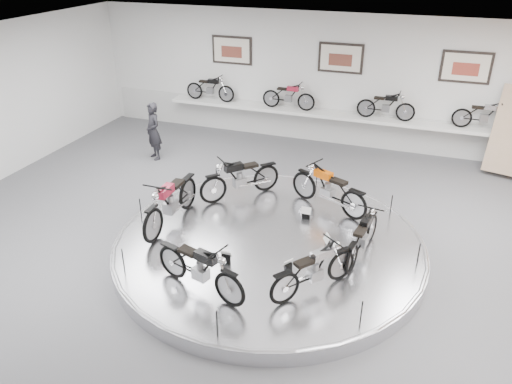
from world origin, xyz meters
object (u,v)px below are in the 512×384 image
(shelf, at_px, (335,115))
(bike_f, at_px, (314,269))
(bike_a, at_px, (363,236))
(bike_e, at_px, (200,267))
(bike_c, at_px, (240,177))
(visitor, at_px, (153,131))
(bike_d, at_px, (171,201))
(display_platform, at_px, (269,246))
(bike_b, at_px, (329,188))

(shelf, height_order, bike_f, bike_f)
(bike_a, xyz_separation_m, bike_e, (-2.49, -2.05, 0.04))
(bike_c, relative_size, visitor, 1.04)
(bike_c, xyz_separation_m, visitor, (-3.52, 2.02, 0.03))
(bike_d, bearing_deg, shelf, 161.83)
(bike_d, bearing_deg, display_platform, 92.93)
(bike_b, bearing_deg, display_platform, 88.65)
(bike_a, relative_size, bike_f, 0.98)
(shelf, xyz_separation_m, bike_e, (-0.61, -8.40, -0.20))
(display_platform, relative_size, bike_c, 3.62)
(display_platform, bearing_deg, bike_a, 1.44)
(display_platform, bearing_deg, bike_b, 64.10)
(bike_b, relative_size, bike_d, 0.92)
(display_platform, height_order, visitor, visitor)
(bike_b, bearing_deg, shelf, -55.22)
(bike_d, distance_m, bike_e, 2.48)
(shelf, height_order, bike_c, bike_c)
(bike_e, relative_size, bike_f, 1.07)
(bike_b, bearing_deg, bike_f, 122.42)
(visitor, bearing_deg, shelf, 65.91)
(bike_f, bearing_deg, bike_a, 13.43)
(bike_d, height_order, bike_e, bike_d)
(display_platform, height_order, bike_a, bike_a)
(bike_d, height_order, visitor, visitor)
(shelf, xyz_separation_m, bike_d, (-2.20, -6.49, -0.14))
(bike_c, bearing_deg, display_platform, 80.70)
(bike_e, bearing_deg, shelf, 102.72)
(shelf, xyz_separation_m, bike_a, (1.89, -6.35, -0.25))
(bike_a, distance_m, bike_b, 1.99)
(display_platform, bearing_deg, bike_e, -106.85)
(bike_c, relative_size, bike_e, 1.05)
(bike_e, bearing_deg, display_platform, 89.99)
(bike_b, height_order, bike_e, bike_b)
(bike_a, bearing_deg, bike_b, 40.72)
(shelf, distance_m, bike_f, 7.84)
(bike_c, height_order, bike_e, bike_c)
(bike_c, bearing_deg, bike_b, 136.12)
(bike_a, height_order, bike_c, bike_c)
(display_platform, xyz_separation_m, bike_d, (-2.20, -0.09, 0.71))
(display_platform, relative_size, shelf, 0.58)
(bike_e, xyz_separation_m, bike_f, (1.87, 0.67, -0.03))
(bike_c, relative_size, bike_d, 0.92)
(display_platform, distance_m, bike_e, 2.19)
(bike_a, xyz_separation_m, bike_f, (-0.62, -1.38, 0.01))
(bike_e, bearing_deg, bike_b, 85.65)
(bike_a, bearing_deg, shelf, 25.50)
(bike_f, bearing_deg, visitor, 88.39)
(bike_c, bearing_deg, shelf, -152.22)
(shelf, bearing_deg, bike_c, -104.72)
(shelf, bearing_deg, bike_f, -80.70)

